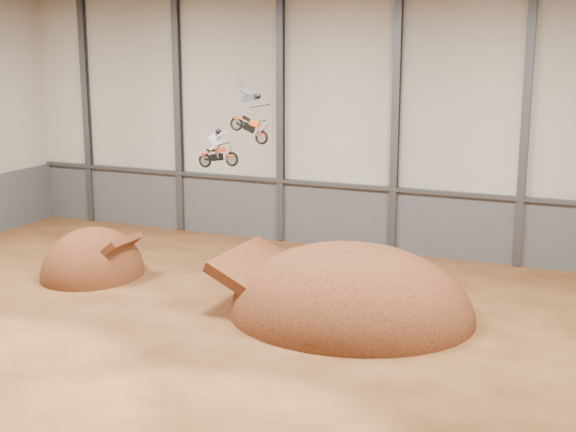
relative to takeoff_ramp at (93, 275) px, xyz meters
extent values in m
plane|color=#502C15|center=(9.05, -4.70, 0.00)|extent=(40.00, 40.00, 0.00)
cube|color=beige|center=(9.05, 10.30, 7.00)|extent=(40.00, 0.10, 14.00)
cube|color=#53555B|center=(9.05, 10.20, 1.75)|extent=(39.80, 0.18, 3.50)
cube|color=#47494F|center=(9.05, 10.05, 3.55)|extent=(39.80, 0.35, 0.20)
cube|color=#47494F|center=(-7.62, 10.10, 7.00)|extent=(0.40, 0.36, 13.90)
cube|color=#47494F|center=(-0.95, 10.10, 7.00)|extent=(0.40, 0.36, 13.90)
cube|color=#47494F|center=(5.71, 10.10, 7.00)|extent=(0.40, 0.36, 13.90)
cube|color=#47494F|center=(12.38, 10.10, 7.00)|extent=(0.40, 0.36, 13.90)
cube|color=#47494F|center=(19.05, 10.10, 7.00)|extent=(0.40, 0.36, 13.90)
ellipsoid|color=#421E10|center=(0.00, 0.00, 0.00)|extent=(4.82, 5.56, 4.82)
ellipsoid|color=#421E10|center=(13.62, -0.48, 0.00)|extent=(10.55, 9.33, 6.09)
camera|label=1|loc=(24.05, -31.18, 11.50)|focal=50.00mm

